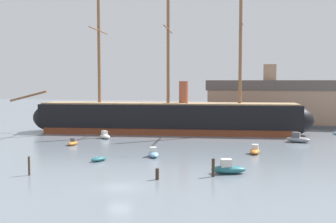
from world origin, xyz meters
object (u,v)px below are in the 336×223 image
object	(u,v)px
dinghy_foreground_left	(99,159)
dinghy_far_left	(81,125)
motorboat_alongside_bow	(105,136)
mooring_piling_nearest	(29,166)
motorboat_near_centre	(153,154)
mooring_piling_right_pair	(157,174)
motorboat_alongside_stern	(298,139)
mooring_piling_left_pair	(213,168)
motorboat_foreground_right	(228,168)
dockside_warehouse_right	(301,103)
motorboat_mid_right	(255,151)
motorboat_mid_left	(73,143)
seagull_in_flight	(190,68)
tall_ship	(168,117)

from	to	relation	value
dinghy_foreground_left	dinghy_far_left	bearing A→B (deg)	117.15
motorboat_alongside_bow	dinghy_far_left	xyz separation A→B (m)	(-14.27, 20.23, -0.19)
motorboat_alongside_bow	mooring_piling_nearest	bearing A→B (deg)	-84.96
motorboat_near_centre	mooring_piling_right_pair	xyz separation A→B (m)	(4.10, -14.18, 0.15)
motorboat_alongside_stern	mooring_piling_left_pair	xyz separation A→B (m)	(-12.34, -31.92, 0.44)
motorboat_near_centre	mooring_piling_left_pair	xyz separation A→B (m)	(10.30, -11.28, 0.59)
mooring_piling_left_pair	motorboat_foreground_right	bearing A→B (deg)	52.84
motorboat_near_centre	dockside_warehouse_right	bearing A→B (deg)	63.07
motorboat_mid_right	mooring_piling_nearest	distance (m)	34.26
motorboat_mid_left	seagull_in_flight	xyz separation A→B (m)	(21.50, -1.36, 13.09)
motorboat_near_centre	mooring_piling_nearest	size ratio (longest dim) A/B	1.63
motorboat_alongside_stern	motorboat_mid_left	bearing A→B (deg)	-162.84
motorboat_mid_right	dinghy_far_left	distance (m)	54.23
motorboat_mid_left	mooring_piling_left_pair	bearing A→B (deg)	-35.68
motorboat_alongside_bow	mooring_piling_left_pair	bearing A→B (deg)	-49.43
dinghy_far_left	seagull_in_flight	size ratio (longest dim) A/B	3.07
dinghy_foreground_left	motorboat_mid_left	bearing A→B (deg)	127.50
motorboat_mid_left	motorboat_alongside_stern	world-z (taller)	motorboat_alongside_stern
motorboat_near_centre	motorboat_foreground_right	bearing A→B (deg)	-37.45
motorboat_alongside_bow	dockside_warehouse_right	distance (m)	52.71
dinghy_foreground_left	dinghy_far_left	distance (m)	48.36
tall_ship	dinghy_foreground_left	xyz separation A→B (m)	(-2.74, -33.84, -3.22)
motorboat_foreground_right	mooring_piling_nearest	bearing A→B (deg)	-165.29
mooring_piling_nearest	dockside_warehouse_right	distance (m)	76.47
motorboat_alongside_bow	mooring_piling_nearest	xyz separation A→B (m)	(2.92, -33.15, 0.62)
motorboat_alongside_stern	mooring_piling_right_pair	size ratio (longest dim) A/B	3.68
motorboat_mid_left	mooring_piling_nearest	world-z (taller)	mooring_piling_nearest
mooring_piling_left_pair	seagull_in_flight	size ratio (longest dim) A/B	2.20
motorboat_near_centre	dockside_warehouse_right	distance (m)	57.53
dinghy_foreground_left	motorboat_alongside_bow	world-z (taller)	motorboat_alongside_bow
dinghy_far_left	seagull_in_flight	distance (m)	47.39
dockside_warehouse_right	dinghy_far_left	bearing A→B (deg)	-166.63
motorboat_alongside_bow	motorboat_foreground_right	bearing A→B (deg)	-45.45
tall_ship	motorboat_mid_left	distance (m)	24.45
motorboat_mid_right	seagull_in_flight	world-z (taller)	seagull_in_flight
motorboat_foreground_right	motorboat_mid_right	size ratio (longest dim) A/B	1.30
motorboat_alongside_bow	dinghy_foreground_left	bearing A→B (deg)	-71.13
dinghy_far_left	mooring_piling_nearest	size ratio (longest dim) A/B	1.33
motorboat_foreground_right	seagull_in_flight	distance (m)	21.99
motorboat_near_centre	motorboat_alongside_stern	distance (m)	30.64
tall_ship	dinghy_foreground_left	distance (m)	34.10
mooring_piling_left_pair	mooring_piling_nearest	bearing A→B (deg)	-169.55
motorboat_alongside_bow	mooring_piling_nearest	world-z (taller)	mooring_piling_nearest
motorboat_mid_right	seagull_in_flight	size ratio (longest dim) A/B	3.59
dinghy_foreground_left	motorboat_near_centre	bearing A→B (deg)	36.23
motorboat_mid_left	mooring_piling_left_pair	xyz separation A→B (m)	(27.37, -19.65, 0.65)
motorboat_foreground_right	seagull_in_flight	bearing A→B (deg)	114.89
motorboat_foreground_right	motorboat_mid_left	distance (m)	33.87
dockside_warehouse_right	mooring_piling_nearest	bearing A→B (deg)	-119.54
dinghy_foreground_left	mooring_piling_left_pair	size ratio (longest dim) A/B	1.38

